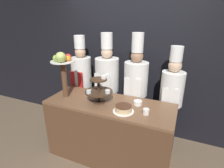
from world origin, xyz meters
name	(u,v)px	position (x,y,z in m)	size (l,w,h in m)	color
wall_back	(130,58)	(0.00, 1.28, 1.40)	(10.00, 0.06, 2.80)	black
buffet_counter	(109,130)	(0.00, 0.35, 0.47)	(1.82, 0.69, 0.93)	brown
tiered_stand	(99,90)	(-0.14, 0.32, 1.12)	(0.39, 0.39, 0.39)	#3D2819
fruit_pedestal	(63,66)	(-0.69, 0.27, 1.42)	(0.35, 0.35, 0.70)	brown
cake_round	(123,109)	(0.27, 0.19, 0.97)	(0.27, 0.27, 0.08)	white
cup_white	(146,112)	(0.55, 0.24, 0.97)	(0.08, 0.08, 0.07)	white
serving_bowl_far	(138,103)	(0.39, 0.45, 0.96)	(0.12, 0.12, 0.16)	white
chef_left	(82,80)	(-0.80, 0.90, 0.99)	(0.36, 0.36, 1.79)	#28282D
chef_center_left	(107,83)	(-0.29, 0.90, 1.00)	(0.40, 0.40, 1.85)	black
chef_center_right	(135,88)	(0.22, 0.90, 1.00)	(0.38, 0.38, 1.86)	#38332D
chef_right	(171,97)	(0.78, 0.90, 0.94)	(0.34, 0.34, 1.70)	#28282D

